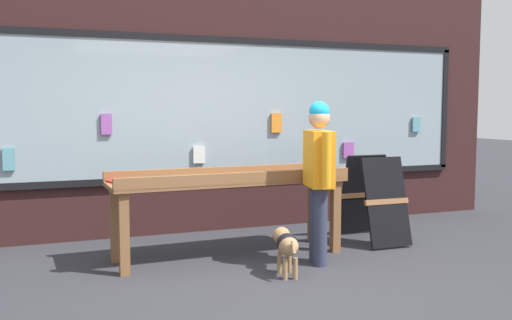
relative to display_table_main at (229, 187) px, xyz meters
name	(u,v)px	position (x,y,z in m)	size (l,w,h in m)	color
ground_plane	(266,284)	(0.00, -1.00, -0.73)	(40.00, 40.00, 0.00)	#2D2D33
shopfront_facade	(193,84)	(-0.01, 1.39, 1.12)	(8.80, 0.29, 3.76)	#331919
display_table_main	(229,187)	(0.00, 0.00, 0.00)	(2.47, 0.74, 0.91)	brown
person_browsing	(319,170)	(0.74, -0.57, 0.20)	(0.31, 0.63, 1.61)	#2D334C
small_dog	(286,244)	(0.28, -0.82, -0.44)	(0.25, 0.56, 0.41)	#99724C
sandwich_board_sign	(373,198)	(1.79, 0.07, -0.23)	(0.56, 0.86, 0.98)	black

